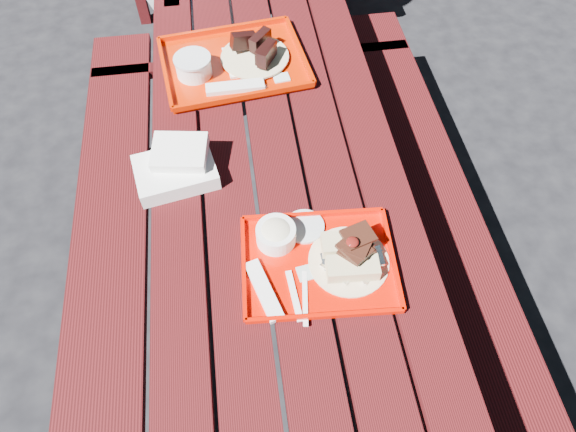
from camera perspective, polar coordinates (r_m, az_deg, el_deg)
The scene contains 5 objects.
ground at distance 2.12m, azimuth -0.57°, elevation -9.20°, with size 60.00×60.00×0.00m, color black.
picnic_table_near at distance 1.63m, azimuth -0.73°, elevation -0.83°, with size 1.41×2.40×0.75m.
near_tray at distance 1.32m, azimuth 3.34°, elevation -4.17°, with size 0.41×0.34×0.12m.
far_tray at distance 1.84m, azimuth -6.27°, elevation 16.63°, with size 0.52×0.43×0.08m.
white_cloth at distance 1.51m, azimuth -12.25°, elevation 5.39°, with size 0.25×0.20×0.09m.
Camera 1 is at (-0.11, -0.90, 1.92)m, focal length 32.00 mm.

